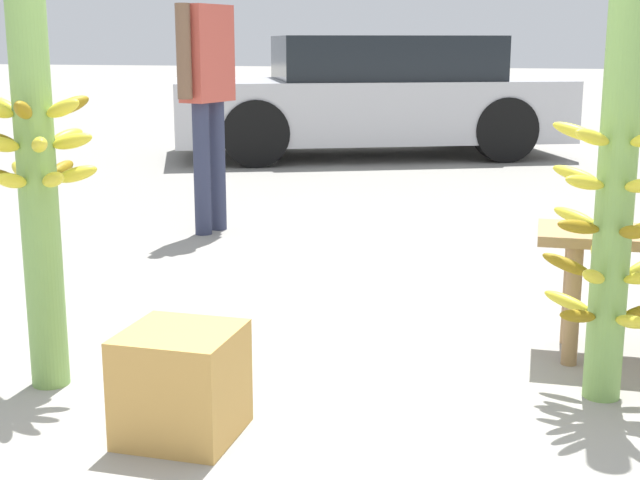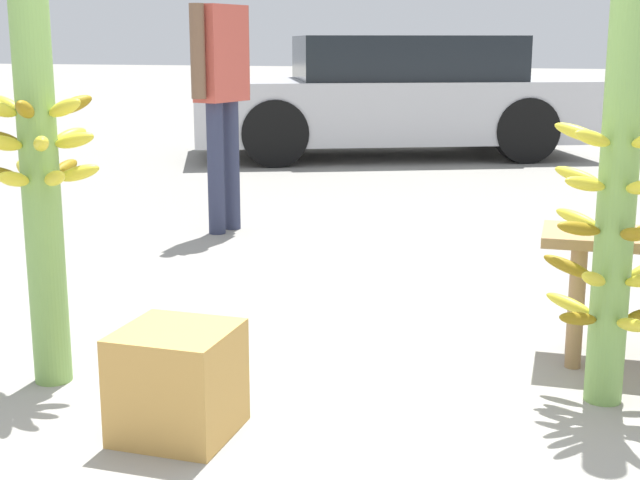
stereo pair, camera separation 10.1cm
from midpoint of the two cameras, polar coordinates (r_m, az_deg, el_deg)
ground_plane at (r=2.97m, az=-0.05°, el=-11.63°), size 80.00×80.00×0.00m
banana_stalk_left at (r=3.25m, az=-16.63°, el=3.91°), size 0.42×0.42×1.45m
banana_stalk_center at (r=3.12m, az=19.37°, el=2.69°), size 0.47×0.47×1.51m
vendor_person at (r=5.75m, az=-5.83°, el=10.74°), size 0.25×0.58×1.70m
parked_car at (r=9.76m, az=4.93°, el=9.10°), size 4.47×3.24×1.27m
produce_crate at (r=2.86m, az=-8.09°, el=-8.98°), size 0.35×0.35×0.35m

